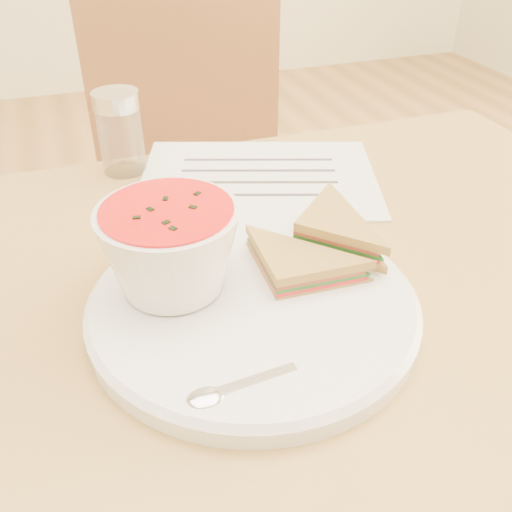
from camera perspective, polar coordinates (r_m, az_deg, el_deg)
name	(u,v)px	position (r m, az deg, el deg)	size (l,w,h in m)	color
dining_table	(268,495)	(0.86, 1.22, -22.81)	(1.00, 0.70, 0.75)	brown
chair_far	(201,210)	(1.25, -5.50, 4.57)	(0.43, 0.43, 0.96)	brown
plate	(253,306)	(0.54, -0.30, -4.99)	(0.31, 0.31, 0.02)	white
soup_bowl	(171,253)	(0.53, -8.51, 0.30)	(0.13, 0.13, 0.09)	white
sandwich_half_a	(276,293)	(0.52, 2.05, -3.73)	(0.10, 0.10, 0.03)	#BE9343
sandwich_half_b	(293,236)	(0.58, 3.72, 2.01)	(0.10, 0.10, 0.03)	#BE9343
spoon	(259,380)	(0.46, 0.33, -12.27)	(0.15, 0.03, 0.01)	silver
paper_menu	(259,177)	(0.78, 0.25, 7.88)	(0.32, 0.23, 0.00)	white
condiment_shaker	(120,133)	(0.80, -13.41, 11.92)	(0.06, 0.06, 0.11)	silver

